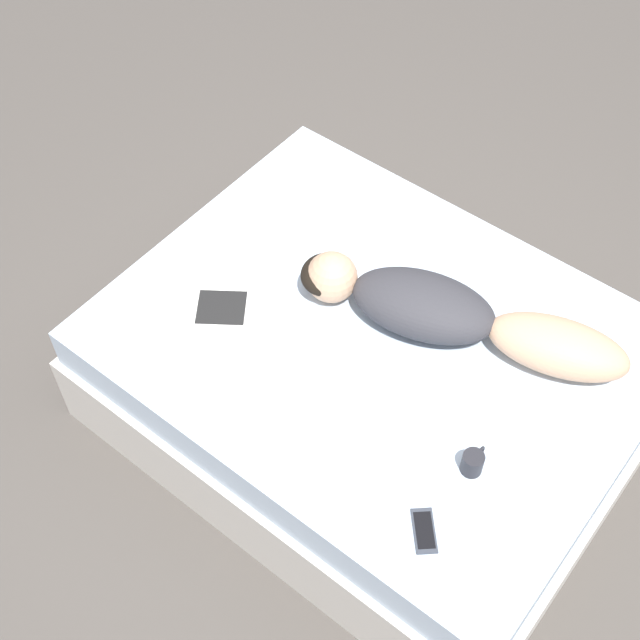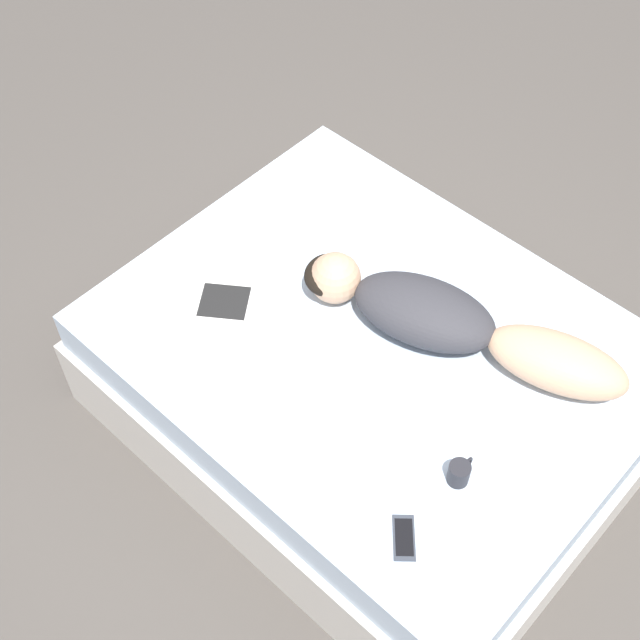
{
  "view_description": "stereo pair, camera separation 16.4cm",
  "coord_description": "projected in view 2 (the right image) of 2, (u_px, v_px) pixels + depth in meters",
  "views": [
    {
      "loc": [
        -1.73,
        -1.09,
        3.27
      ],
      "look_at": [
        -0.11,
        0.19,
        0.62
      ],
      "focal_mm": 50.0,
      "sensor_mm": 36.0,
      "label": 1
    },
    {
      "loc": [
        -1.62,
        -1.21,
        3.27
      ],
      "look_at": [
        -0.11,
        0.19,
        0.62
      ],
      "focal_mm": 50.0,
      "sensor_mm": 36.0,
      "label": 2
    }
  ],
  "objects": [
    {
      "name": "cell_phone",
      "position": [
        404.0,
        538.0,
        2.87
      ],
      "size": [
        0.16,
        0.16,
        0.01
      ],
      "rotation": [
        0.0,
        0.0,
        -0.84
      ],
      "color": "#333842",
      "rests_on": "bed"
    },
    {
      "name": "coffee_mug",
      "position": [
        459.0,
        472.0,
        2.97
      ],
      "size": [
        0.11,
        0.08,
        0.09
      ],
      "color": "#232328",
      "rests_on": "bed"
    },
    {
      "name": "person",
      "position": [
        449.0,
        321.0,
        3.3
      ],
      "size": [
        0.58,
        1.28,
        0.2
      ],
      "rotation": [
        0.0,
        0.0,
        0.3
      ],
      "color": "tan",
      "rests_on": "bed"
    },
    {
      "name": "bed",
      "position": [
        373.0,
        382.0,
        3.6
      ],
      "size": [
        1.6,
        2.04,
        0.57
      ],
      "color": "beige",
      "rests_on": "ground_plane"
    },
    {
      "name": "open_magazine",
      "position": [
        218.0,
        327.0,
        3.4
      ],
      "size": [
        0.58,
        0.52,
        0.01
      ],
      "rotation": [
        0.0,
        0.0,
        0.63
      ],
      "color": "white",
      "rests_on": "bed"
    },
    {
      "name": "ground_plane",
      "position": [
        370.0,
        419.0,
        3.82
      ],
      "size": [
        12.0,
        12.0,
        0.0
      ],
      "primitive_type": "plane",
      "color": "#4C4742"
    }
  ]
}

